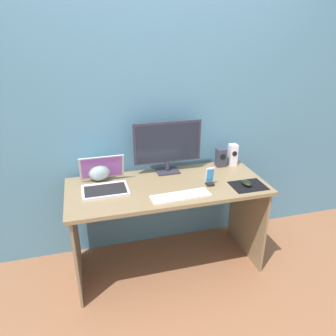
{
  "coord_description": "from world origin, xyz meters",
  "views": [
    {
      "loc": [
        -0.56,
        -2.07,
        1.81
      ],
      "look_at": [
        0.0,
        -0.02,
        0.87
      ],
      "focal_mm": 34.43,
      "sensor_mm": 36.0,
      "label": 1
    }
  ],
  "objects_px": {
    "phone_in_dock": "(210,179)",
    "monitor": "(168,145)",
    "fishbowl": "(99,169)",
    "keyboard_external": "(181,196)",
    "speaker_near_monitor": "(221,157)",
    "laptop": "(104,182)",
    "speaker_right": "(233,155)",
    "mouse": "(247,183)"
  },
  "relations": [
    {
      "from": "laptop",
      "to": "speaker_right",
      "type": "bearing_deg",
      "value": 8.11
    },
    {
      "from": "laptop",
      "to": "phone_in_dock",
      "type": "xyz_separation_m",
      "value": [
        0.76,
        -0.15,
        0.0
      ]
    },
    {
      "from": "speaker_right",
      "to": "phone_in_dock",
      "type": "xyz_separation_m",
      "value": [
        -0.33,
        -0.31,
        -0.04
      ]
    },
    {
      "from": "speaker_right",
      "to": "fishbowl",
      "type": "xyz_separation_m",
      "value": [
        -1.11,
        0.0,
        -0.0
      ]
    },
    {
      "from": "laptop",
      "to": "phone_in_dock",
      "type": "relative_size",
      "value": 2.38
    },
    {
      "from": "speaker_right",
      "to": "phone_in_dock",
      "type": "distance_m",
      "value": 0.45
    },
    {
      "from": "fishbowl",
      "to": "keyboard_external",
      "type": "distance_m",
      "value": 0.68
    },
    {
      "from": "speaker_near_monitor",
      "to": "laptop",
      "type": "bearing_deg",
      "value": -171.03
    },
    {
      "from": "speaker_near_monitor",
      "to": "laptop",
      "type": "height_order",
      "value": "laptop"
    },
    {
      "from": "speaker_near_monitor",
      "to": "fishbowl",
      "type": "relative_size",
      "value": 0.84
    },
    {
      "from": "speaker_right",
      "to": "keyboard_external",
      "type": "bearing_deg",
      "value": -144.25
    },
    {
      "from": "monitor",
      "to": "fishbowl",
      "type": "height_order",
      "value": "monitor"
    },
    {
      "from": "laptop",
      "to": "fishbowl",
      "type": "distance_m",
      "value": 0.17
    },
    {
      "from": "laptop",
      "to": "fishbowl",
      "type": "height_order",
      "value": "laptop"
    },
    {
      "from": "monitor",
      "to": "keyboard_external",
      "type": "height_order",
      "value": "monitor"
    },
    {
      "from": "speaker_near_monitor",
      "to": "fishbowl",
      "type": "bearing_deg",
      "value": 179.79
    },
    {
      "from": "fishbowl",
      "to": "phone_in_dock",
      "type": "bearing_deg",
      "value": -21.78
    },
    {
      "from": "fishbowl",
      "to": "keyboard_external",
      "type": "height_order",
      "value": "fishbowl"
    },
    {
      "from": "laptop",
      "to": "mouse",
      "type": "xyz_separation_m",
      "value": [
        1.02,
        -0.24,
        -0.02
      ]
    },
    {
      "from": "fishbowl",
      "to": "monitor",
      "type": "bearing_deg",
      "value": -0.42
    },
    {
      "from": "monitor",
      "to": "laptop",
      "type": "bearing_deg",
      "value": -163.42
    },
    {
      "from": "speaker_right",
      "to": "monitor",
      "type": "bearing_deg",
      "value": -179.95
    },
    {
      "from": "monitor",
      "to": "speaker_near_monitor",
      "type": "distance_m",
      "value": 0.49
    },
    {
      "from": "speaker_near_monitor",
      "to": "mouse",
      "type": "xyz_separation_m",
      "value": [
        0.04,
        -0.39,
        -0.06
      ]
    },
    {
      "from": "laptop",
      "to": "keyboard_external",
      "type": "bearing_deg",
      "value": -28.46
    },
    {
      "from": "fishbowl",
      "to": "speaker_right",
      "type": "bearing_deg",
      "value": -0.18
    },
    {
      "from": "keyboard_external",
      "to": "phone_in_dock",
      "type": "bearing_deg",
      "value": 20.85
    },
    {
      "from": "speaker_near_monitor",
      "to": "phone_in_dock",
      "type": "height_order",
      "value": "speaker_near_monitor"
    },
    {
      "from": "monitor",
      "to": "keyboard_external",
      "type": "bearing_deg",
      "value": -92.9
    },
    {
      "from": "monitor",
      "to": "speaker_near_monitor",
      "type": "xyz_separation_m",
      "value": [
        0.46,
        0.0,
        -0.15
      ]
    },
    {
      "from": "speaker_near_monitor",
      "to": "laptop",
      "type": "xyz_separation_m",
      "value": [
        -0.98,
        -0.15,
        -0.03
      ]
    },
    {
      "from": "fishbowl",
      "to": "phone_in_dock",
      "type": "height_order",
      "value": "fishbowl"
    },
    {
      "from": "monitor",
      "to": "fishbowl",
      "type": "bearing_deg",
      "value": 179.58
    },
    {
      "from": "keyboard_external",
      "to": "phone_in_dock",
      "type": "height_order",
      "value": "phone_in_dock"
    },
    {
      "from": "phone_in_dock",
      "to": "keyboard_external",
      "type": "bearing_deg",
      "value": -156.13
    },
    {
      "from": "speaker_near_monitor",
      "to": "mouse",
      "type": "relative_size",
      "value": 1.54
    },
    {
      "from": "phone_in_dock",
      "to": "monitor",
      "type": "bearing_deg",
      "value": 127.74
    },
    {
      "from": "keyboard_external",
      "to": "speaker_right",
      "type": "bearing_deg",
      "value": 32.73
    },
    {
      "from": "fishbowl",
      "to": "laptop",
      "type": "bearing_deg",
      "value": -81.15
    },
    {
      "from": "speaker_near_monitor",
      "to": "mouse",
      "type": "distance_m",
      "value": 0.4
    },
    {
      "from": "fishbowl",
      "to": "mouse",
      "type": "bearing_deg",
      "value": -20.8
    },
    {
      "from": "mouse",
      "to": "keyboard_external",
      "type": "bearing_deg",
      "value": 174.76
    }
  ]
}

